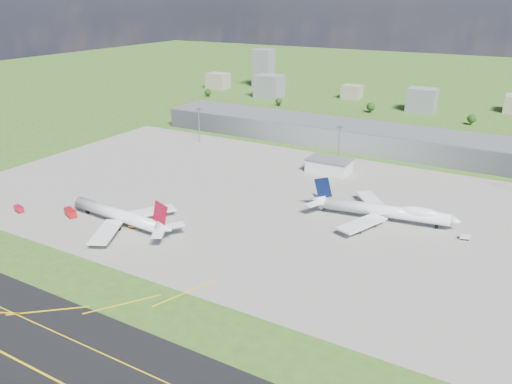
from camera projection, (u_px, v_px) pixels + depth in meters
The scene contains 23 objects.
ground at pixel (342, 150), 358.68m from camera, with size 1400.00×1400.00×0.00m, color #37561B.
taxiway at pixel (32, 368), 148.35m from camera, with size 1400.00×60.00×0.06m, color black.
apron at pixel (286, 204), 265.09m from camera, with size 360.00×190.00×0.08m, color gray.
terminal at pixel (350, 135), 368.06m from camera, with size 300.00×42.00×15.00m, color gray.
ops_building at pixel (329, 166), 312.17m from camera, with size 26.00×16.00×8.00m, color silver.
mast_west at pixel (199, 120), 369.85m from camera, with size 3.50×2.00×25.90m.
mast_center at pixel (339, 139), 319.28m from camera, with size 3.50×2.00×25.90m.
airliner_red_twin at pixel (121, 216), 238.86m from camera, with size 68.46×53.23×18.78m.
airliner_blue_quad at pixel (385, 211), 243.41m from camera, with size 72.74×56.55×19.03m.
fire_truck at pixel (70, 213), 249.74m from camera, with size 9.36×6.20×3.85m.
crash_tender at pixel (19, 209), 255.09m from camera, with size 6.50×3.82×3.19m.
tug_yellow at pixel (132, 227), 237.38m from camera, with size 3.52×2.31×1.68m.
van_white_near at pixel (323, 206), 258.90m from camera, with size 3.92×5.59×2.60m.
van_white_far at pixel (465, 237), 226.07m from camera, with size 4.76×3.18×2.29m.
bldg_far_w at pixel (218, 81), 594.04m from camera, with size 24.00×20.00×18.00m, color gray.
bldg_w at pixel (269, 86), 539.98m from camera, with size 28.00×22.00×24.00m, color slate.
bldg_cw at pixel (352, 92), 537.39m from camera, with size 20.00×18.00×14.00m, color gray.
bldg_c at pixel (422, 100), 474.88m from camera, with size 26.00×20.00×22.00m, color slate.
bldg_tall_w at pixel (263, 68), 603.24m from camera, with size 22.00×20.00×44.00m, color slate.
tree_far_w at pixel (208, 92), 545.80m from camera, with size 7.20×7.20×8.80m.
tree_w at pixel (279, 101), 500.49m from camera, with size 6.75×6.75×8.25m.
tree_c at pixel (371, 107), 470.89m from camera, with size 8.10×8.10×9.90m.
tree_e at pixel (472, 119), 425.59m from camera, with size 7.65×7.65×9.35m.
Camera 1 is at (116.68, -180.34, 103.20)m, focal length 35.00 mm.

